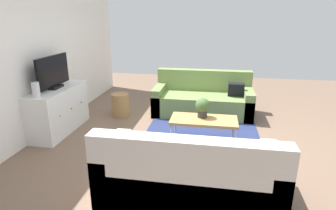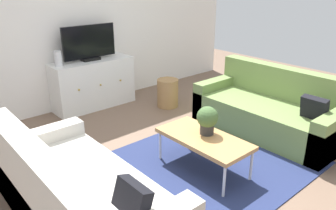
# 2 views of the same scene
# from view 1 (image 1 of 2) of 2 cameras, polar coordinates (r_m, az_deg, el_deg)

# --- Properties ---
(ground_plane) EXTENTS (10.00, 10.00, 0.00)m
(ground_plane) POSITION_cam_1_polar(r_m,az_deg,el_deg) (4.50, 4.69, -7.53)
(ground_plane) COLOR brown
(wall_back) EXTENTS (6.40, 0.12, 2.70)m
(wall_back) POSITION_cam_1_polar(r_m,az_deg,el_deg) (5.00, -25.84, 9.54)
(wall_back) COLOR white
(wall_back) RESTS_ON ground_plane
(area_rug) EXTENTS (2.50, 1.90, 0.01)m
(area_rug) POSITION_cam_1_polar(r_m,az_deg,el_deg) (4.49, 6.62, -7.58)
(area_rug) COLOR navy
(area_rug) RESTS_ON ground_plane
(couch_left_side) EXTENTS (0.88, 1.93, 0.84)m
(couch_left_side) POSITION_cam_1_polar(r_m,az_deg,el_deg) (3.10, 4.26, -14.46)
(couch_left_side) COLOR beige
(couch_left_side) RESTS_ON ground_plane
(couch_right_side) EXTENTS (0.88, 1.93, 0.84)m
(couch_right_side) POSITION_cam_1_polar(r_m,az_deg,el_deg) (5.74, 7.14, 1.10)
(couch_right_side) COLOR olive
(couch_right_side) RESTS_ON ground_plane
(coffee_table) EXTENTS (0.51, 1.02, 0.40)m
(coffee_table) POSITION_cam_1_polar(r_m,az_deg,el_deg) (4.36, 7.31, -3.21)
(coffee_table) COLOR #B7844C
(coffee_table) RESTS_ON ground_plane
(potted_plant) EXTENTS (0.23, 0.23, 0.31)m
(potted_plant) POSITION_cam_1_polar(r_m,az_deg,el_deg) (4.36, 7.07, -0.34)
(potted_plant) COLOR #2D2D2D
(potted_plant) RESTS_ON coffee_table
(tv_console) EXTENTS (1.29, 0.47, 0.76)m
(tv_console) POSITION_cam_1_polar(r_m,az_deg,el_deg) (5.11, -21.34, -0.94)
(tv_console) COLOR white
(tv_console) RESTS_ON ground_plane
(flat_screen_tv) EXTENTS (0.86, 0.16, 0.54)m
(flat_screen_tv) POSITION_cam_1_polar(r_m,az_deg,el_deg) (4.96, -22.39, 6.18)
(flat_screen_tv) COLOR black
(flat_screen_tv) RESTS_ON tv_console
(glass_vase) EXTENTS (0.11, 0.11, 0.22)m
(glass_vase) POSITION_cam_1_polar(r_m,az_deg,el_deg) (4.56, -25.35, 2.82)
(glass_vase) COLOR silver
(glass_vase) RESTS_ON tv_console
(wicker_basket) EXTENTS (0.34, 0.34, 0.45)m
(wicker_basket) POSITION_cam_1_polar(r_m,az_deg,el_deg) (5.61, -9.69, 0.03)
(wicker_basket) COLOR #9E7547
(wicker_basket) RESTS_ON ground_plane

